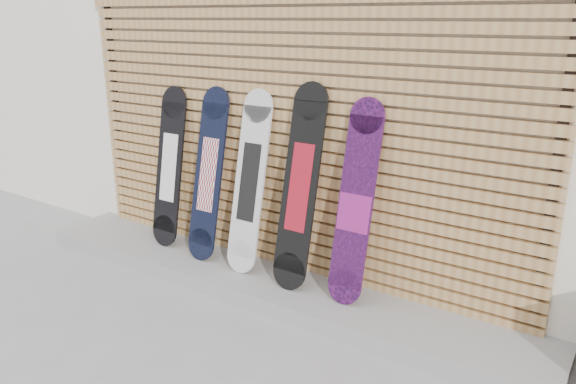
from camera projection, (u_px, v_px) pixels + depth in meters
name	position (u px, v px, depth m)	size (l,w,h in m)	color
ground	(224.00, 330.00, 4.02)	(80.00, 80.00, 0.00)	gray
building	(467.00, 50.00, 5.98)	(12.00, 5.00, 3.60)	white
concrete_step	(263.00, 281.00, 4.62)	(4.60, 0.70, 0.12)	gray
slat_wall	(283.00, 139.00, 4.50)	(4.26, 0.08, 2.29)	#AC7C47
snowboard_0	(170.00, 168.00, 5.08)	(0.29, 0.29, 1.44)	black
snowboard_1	(208.00, 175.00, 4.79)	(0.28, 0.35, 1.47)	black
snowboard_2	(250.00, 182.00, 4.55)	(0.28, 0.35, 1.48)	silver
snowboard_3	(300.00, 188.00, 4.26)	(0.29, 0.38, 1.57)	black
snowboard_4	(356.00, 204.00, 4.04)	(0.27, 0.34, 1.49)	black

